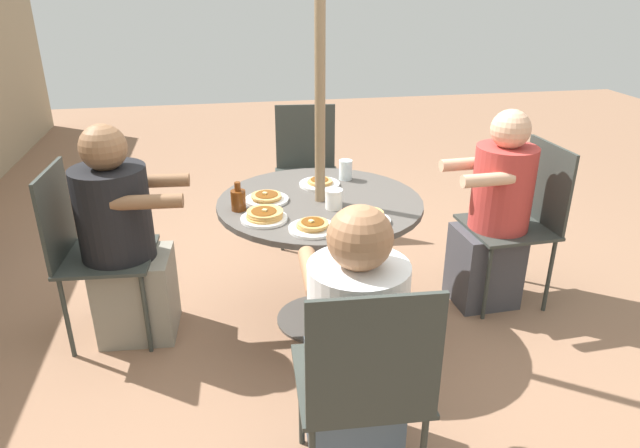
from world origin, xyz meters
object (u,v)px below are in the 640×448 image
object	(u,v)px
diner_west	(124,245)
pancake_plate_e	(264,216)
patio_table	(320,221)
patio_chair_south	(307,164)
pancake_plate_b	(367,218)
pancake_plate_d	(313,227)
pancake_plate_c	(267,198)
pancake_plate_a	(320,183)
coffee_cup	(334,199)
patio_chair_west	(87,244)
diner_north	(355,355)
patio_chair_north	(365,379)
syrup_bottle	(238,199)
diner_east	(494,219)
patio_chair_east	(523,214)
drinking_glass_a	(346,170)

from	to	relation	value
diner_west	pancake_plate_e	world-z (taller)	diner_west
patio_table	patio_chair_south	distance (m)	1.20
pancake_plate_b	pancake_plate_d	distance (m)	0.27
pancake_plate_c	pancake_plate_d	bearing A→B (deg)	-156.29
pancake_plate_a	coffee_cup	size ratio (longest dim) A/B	2.26
patio_chair_south	diner_west	distance (m)	1.59
patio_chair_west	diner_north	bearing A→B (deg)	50.17
patio_chair_north	patio_table	bearing A→B (deg)	90.00
pancake_plate_b	syrup_bottle	world-z (taller)	syrup_bottle
diner_east	diner_west	size ratio (longest dim) A/B	0.99
patio_chair_south	patio_chair_east	bearing A→B (deg)	139.08
pancake_plate_c	patio_chair_west	bearing A→B (deg)	87.29
patio_chair_south	patio_table	bearing A→B (deg)	90.00
syrup_bottle	pancake_plate_b	bearing A→B (deg)	-114.12
patio_chair_east	patio_chair_west	distance (m)	2.39
patio_chair_north	syrup_bottle	xyz separation A→B (m)	(1.14, 0.36, 0.24)
pancake_plate_b	pancake_plate_c	distance (m)	0.57
diner_north	pancake_plate_c	size ratio (longest dim) A/B	5.00
diner_east	pancake_plate_b	world-z (taller)	diner_east
patio_chair_north	patio_chair_south	distance (m)	2.39
patio_chair_east	syrup_bottle	distance (m)	1.64
pancake_plate_e	patio_table	bearing A→B (deg)	-55.98
patio_chair_south	pancake_plate_a	size ratio (longest dim) A/B	4.23
coffee_cup	patio_chair_north	bearing A→B (deg)	174.32
patio_chair_east	diner_east	world-z (taller)	diner_east
pancake_plate_a	pancake_plate_e	size ratio (longest dim) A/B	1.00
patio_chair_west	drinking_glass_a	distance (m)	1.43
diner_east	patio_chair_south	distance (m)	1.45
patio_chair_north	diner_north	xyz separation A→B (m)	(0.18, -0.01, -0.03)
patio_chair_west	syrup_bottle	xyz separation A→B (m)	(-0.14, -0.77, 0.24)
patio_chair_east	patio_chair_south	bearing A→B (deg)	40.92
pancake_plate_b	coffee_cup	world-z (taller)	coffee_cup
pancake_plate_a	syrup_bottle	world-z (taller)	syrup_bottle
patio_table	drinking_glass_a	size ratio (longest dim) A/B	9.49
diner_east	pancake_plate_b	bearing A→B (deg)	110.80
pancake_plate_e	syrup_bottle	size ratio (longest dim) A/B	1.54
diner_west	pancake_plate_b	xyz separation A→B (m)	(-0.39, -1.18, 0.23)
pancake_plate_c	syrup_bottle	xyz separation A→B (m)	(-0.09, 0.15, 0.04)
diner_east	coffee_cup	distance (m)	1.01
patio_chair_west	syrup_bottle	distance (m)	0.82
diner_east	patio_chair_west	size ratio (longest dim) A/B	1.22
pancake_plate_b	drinking_glass_a	xyz separation A→B (m)	(0.62, -0.03, 0.03)
diner_west	diner_north	bearing A→B (deg)	45.51
diner_north	patio_chair_south	distance (m)	2.21
patio_chair_south	diner_west	size ratio (longest dim) A/B	0.81
patio_chair_north	pancake_plate_d	size ratio (longest dim) A/B	4.23
pancake_plate_a	patio_table	bearing A→B (deg)	170.34
patio_chair_north	pancake_plate_e	distance (m)	1.04
patio_chair_east	pancake_plate_d	size ratio (longest dim) A/B	4.23
diner_west	pancake_plate_d	size ratio (longest dim) A/B	5.20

